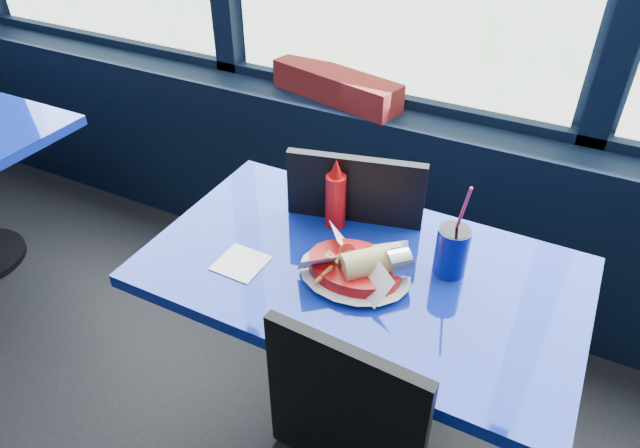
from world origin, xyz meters
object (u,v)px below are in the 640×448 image
Objects in this scene: ketchup_bottle at (336,197)px; planter_box at (336,85)px; soda_cup at (452,250)px; chair_near_back at (374,248)px; food_basket at (357,267)px; near_table at (359,313)px.

planter_box is at bearing 115.91° from ketchup_bottle.
planter_box is at bearing 133.01° from soda_cup.
food_basket is (0.09, -0.36, 0.23)m from chair_near_back.
ketchup_bottle reaches higher than near_table.
ketchup_bottle is (-0.15, 0.14, 0.28)m from near_table.
food_basket is at bearing -47.21° from planter_box.
soda_cup is at bearing 22.97° from near_table.
planter_box is at bearing 120.11° from near_table.
chair_near_back is 4.23× the size of ketchup_bottle.
planter_box is at bearing 99.54° from food_basket.
chair_near_back is at bearing 84.13° from food_basket.
soda_cup is (0.73, -0.78, -0.03)m from planter_box.
food_basket is 0.25m from ketchup_bottle.
chair_near_back is at bearing 104.76° from near_table.
chair_near_back is at bearing 68.54° from ketchup_bottle.
chair_near_back is 1.67× the size of planter_box.
near_table is 0.33m from chair_near_back.
soda_cup reaches higher than food_basket.
food_basket is (0.51, -0.92, -0.07)m from planter_box.
food_basket is at bearing -50.46° from ketchup_bottle.
chair_near_back is 3.21× the size of soda_cup.
ketchup_bottle is at bearing 110.00° from food_basket.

